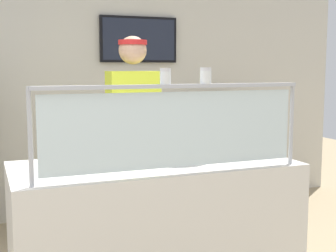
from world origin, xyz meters
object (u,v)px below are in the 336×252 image
(pizza_tray, at_px, (176,158))
(parmesan_shaker, at_px, (165,77))
(pizza_server, at_px, (174,155))
(pizza_box_stack, at_px, (232,119))
(worker_figure, at_px, (134,136))
(pepper_flake_shaker, at_px, (206,77))

(pizza_tray, xyz_separation_m, parmesan_shaker, (-0.20, -0.34, 0.51))
(pizza_tray, distance_m, pizza_server, 0.04)
(pizza_box_stack, bearing_deg, parmesan_shaker, -127.63)
(worker_figure, bearing_deg, pizza_tray, -86.61)
(parmesan_shaker, distance_m, pizza_box_stack, 2.56)
(worker_figure, xyz_separation_m, pizza_box_stack, (1.37, 0.92, -0.02))
(pepper_flake_shaker, bearing_deg, parmesan_shaker, -180.00)
(pizza_box_stack, bearing_deg, pizza_tray, -128.84)
(pizza_tray, xyz_separation_m, pepper_flake_shaker, (0.03, -0.34, 0.51))
(pizza_server, relative_size, parmesan_shaker, 3.28)
(parmesan_shaker, relative_size, pizza_box_stack, 0.18)
(pepper_flake_shaker, distance_m, worker_figure, 1.17)
(pizza_server, height_order, pepper_flake_shaker, pepper_flake_shaker)
(pizza_tray, bearing_deg, worker_figure, 93.39)
(pepper_flake_shaker, bearing_deg, worker_figure, 93.96)
(pepper_flake_shaker, relative_size, worker_figure, 0.05)
(pizza_server, bearing_deg, parmesan_shaker, -131.11)
(parmesan_shaker, bearing_deg, pizza_tray, 58.86)
(worker_figure, bearing_deg, pizza_box_stack, 33.94)
(pizza_tray, xyz_separation_m, pizza_box_stack, (1.33, 1.65, 0.02))
(pepper_flake_shaker, xyz_separation_m, worker_figure, (-0.07, 1.07, -0.47))
(pepper_flake_shaker, height_order, worker_figure, worker_figure)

